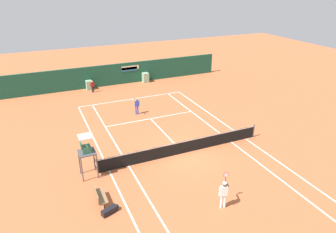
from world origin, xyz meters
The scene contains 10 objects.
ground_plane centered at (0.00, 0.58, 0.00)m, with size 80.00×80.00×0.01m.
tennis_net centered at (0.00, 0.00, 0.51)m, with size 12.10×0.10×1.07m.
sponsor_back_wall centered at (0.02, 16.97, 1.16)m, with size 25.00×1.02×2.40m.
umpire_chair centered at (-6.56, -0.07, 1.80)m, with size 1.00×1.00×2.77m.
player_bench centered at (-6.53, -2.88, 0.51)m, with size 0.54×1.42×0.88m.
equipment_bag centered at (-6.17, -3.87, 0.16)m, with size 1.01×0.58×0.32m.
player_on_baseline centered at (-0.76, 7.83, 0.93)m, with size 0.69×0.64×1.77m.
player_near_side centered at (-0.61, -5.89, 0.98)m, with size 0.78×0.66×1.84m.
ball_kid_right_post centered at (-3.16, 15.38, 0.75)m, with size 0.43×0.20×1.30m.
tennis_ball_mid_court centered at (2.19, 3.89, 0.03)m, with size 0.07×0.07×0.07m, color #CCE033.
Camera 1 is at (-8.67, -16.81, 11.20)m, focal length 33.29 mm.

